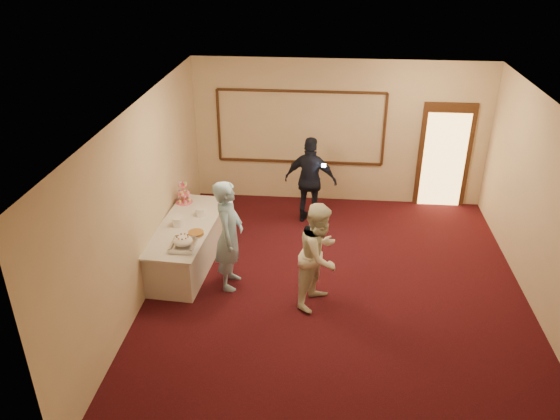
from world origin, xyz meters
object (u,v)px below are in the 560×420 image
object	(u,v)px
pavlova_tray	(183,242)
man	(229,235)
woman	(320,255)
plate_stack_a	(178,222)
plate_stack_b	(201,212)
guest	(311,180)
tart	(196,234)
cupcake_stand	(184,194)
buffet_table	(188,244)

from	to	relation	value
pavlova_tray	man	size ratio (longest dim) A/B	0.29
woman	plate_stack_a	bearing A→B (deg)	96.07
plate_stack_b	guest	xyz separation A→B (m)	(1.85, 1.46, 0.03)
pavlova_tray	plate_stack_b	xyz separation A→B (m)	(0.04, 1.06, -0.01)
tart	man	bearing A→B (deg)	-20.19
pavlova_tray	man	bearing A→B (deg)	13.80
man	woman	bearing A→B (deg)	-101.60
cupcake_stand	plate_stack_b	bearing A→B (deg)	-49.95
cupcake_stand	tart	xyz separation A→B (m)	(0.49, -1.18, -0.13)
pavlova_tray	cupcake_stand	world-z (taller)	cupcake_stand
guest	plate_stack_b	bearing A→B (deg)	48.04
man	woman	world-z (taller)	man
buffet_table	plate_stack_b	world-z (taller)	plate_stack_b
plate_stack_a	woman	bearing A→B (deg)	-19.38
tart	plate_stack_a	bearing A→B (deg)	142.64
plate_stack_a	plate_stack_b	distance (m)	0.49
buffet_table	cupcake_stand	xyz separation A→B (m)	(-0.25, 0.85, 0.54)
man	pavlova_tray	bearing A→B (deg)	105.59
cupcake_stand	plate_stack_b	world-z (taller)	cupcake_stand
buffet_table	woman	distance (m)	2.48
cupcake_stand	tart	distance (m)	1.28
cupcake_stand	plate_stack_b	xyz separation A→B (m)	(0.42, -0.50, -0.09)
plate_stack_a	guest	size ratio (longest dim) A/B	0.11
cupcake_stand	woman	world-z (taller)	woman
pavlova_tray	tart	xyz separation A→B (m)	(0.11, 0.39, -0.05)
buffet_table	cupcake_stand	size ratio (longest dim) A/B	5.25
buffet_table	cupcake_stand	distance (m)	1.04
pavlova_tray	plate_stack_b	size ratio (longest dim) A/B	3.01
buffet_table	pavlova_tray	bearing A→B (deg)	-79.19
tart	man	size ratio (longest dim) A/B	0.16
buffet_table	guest	size ratio (longest dim) A/B	1.36
plate_stack_b	woman	distance (m)	2.43
cupcake_stand	guest	xyz separation A→B (m)	(2.27, 0.96, -0.06)
woman	guest	bearing A→B (deg)	30.74
plate_stack_a	buffet_table	bearing A→B (deg)	19.66
woman	plate_stack_b	bearing A→B (deg)	84.96
plate_stack_b	guest	bearing A→B (deg)	38.26
tart	man	distance (m)	0.64
buffet_table	guest	bearing A→B (deg)	41.76
man	woman	xyz separation A→B (m)	(1.43, -0.34, -0.07)
plate_stack_b	tart	distance (m)	0.68
buffet_table	tart	bearing A→B (deg)	-53.17
plate_stack_a	guest	bearing A→B (deg)	40.74
cupcake_stand	woman	xyz separation A→B (m)	(2.52, -1.73, -0.09)
plate_stack_b	woman	world-z (taller)	woman
woman	guest	size ratio (longest dim) A/B	0.97
buffet_table	plate_stack_b	bearing A→B (deg)	63.51
plate_stack_b	tart	xyz separation A→B (m)	(0.07, -0.68, -0.05)
tart	buffet_table	bearing A→B (deg)	126.83
man	plate_stack_a	bearing A→B (deg)	64.26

